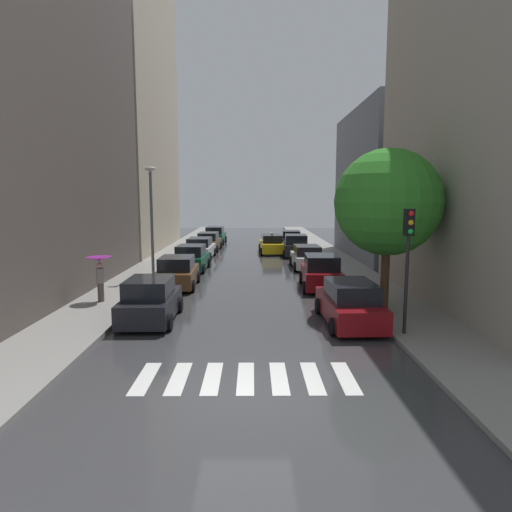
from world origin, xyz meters
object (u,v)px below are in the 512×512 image
at_px(parked_car_left_fifth, 209,242).
at_px(parked_car_left_third, 191,259).
at_px(parked_car_right_third, 307,258).
at_px(pedestrian_foreground, 100,268).
at_px(lamp_post_left, 152,214).
at_px(parked_car_left_nearest, 150,301).
at_px(parked_car_left_fourth, 200,249).
at_px(parked_car_right_second, 321,273).
at_px(parked_car_left_sixth, 215,236).
at_px(parked_car_right_nearest, 350,304).
at_px(parked_car_right_fourth, 296,246).
at_px(street_tree_right, 388,203).
at_px(traffic_light_right_corner, 408,243).
at_px(taxi_midroad, 271,244).
at_px(parked_car_right_fifth, 291,240).
at_px(parked_car_left_second, 177,273).

bearing_deg(parked_car_left_fifth, parked_car_left_third, -178.15).
xyz_separation_m(parked_car_right_third, pedestrian_foreground, (-10.57, -10.26, 0.95)).
relative_size(pedestrian_foreground, lamp_post_left, 0.32).
xyz_separation_m(parked_car_left_nearest, parked_car_left_fourth, (-0.19, 18.09, -0.03)).
bearing_deg(parked_car_right_second, parked_car_left_sixth, 20.66).
height_order(parked_car_left_sixth, lamp_post_left, lamp_post_left).
bearing_deg(parked_car_left_fifth, parked_car_left_fourth, -179.76).
bearing_deg(parked_car_left_fourth, parked_car_right_nearest, -154.96).
distance_m(parked_car_left_sixth, parked_car_right_fourth, 12.53).
distance_m(parked_car_left_sixth, street_tree_right, 29.79).
distance_m(parked_car_left_third, traffic_light_right_corner, 17.26).
xyz_separation_m(parked_car_left_third, pedestrian_foreground, (-2.80, -9.43, 0.90)).
bearing_deg(parked_car_right_third, taxi_midroad, 13.25).
bearing_deg(traffic_light_right_corner, parked_car_right_second, 100.95).
xyz_separation_m(parked_car_left_fourth, parked_car_left_sixth, (0.25, 11.40, 0.05)).
distance_m(parked_car_left_third, taxi_midroad, 10.74).
xyz_separation_m(parked_car_left_sixth, parked_car_right_second, (7.58, -23.24, 0.01)).
distance_m(parked_car_left_nearest, parked_car_left_fourth, 18.09).
bearing_deg(traffic_light_right_corner, parked_car_left_sixth, 106.22).
xyz_separation_m(parked_car_right_second, pedestrian_foreground, (-10.51, -3.50, 0.85)).
distance_m(parked_car_left_fourth, parked_car_left_fifth, 5.23).
bearing_deg(parked_car_right_fourth, parked_car_right_second, -177.17).
distance_m(parked_car_right_third, street_tree_right, 12.27).
relative_size(parked_car_right_second, pedestrian_foreground, 2.08).
distance_m(parked_car_left_nearest, traffic_light_right_corner, 9.82).
bearing_deg(parked_car_left_nearest, parked_car_left_fourth, -0.33).
bearing_deg(parked_car_left_third, parked_car_right_fourth, -44.18).
height_order(taxi_midroad, pedestrian_foreground, pedestrian_foreground).
distance_m(parked_car_left_fourth, traffic_light_right_corner, 22.45).
height_order(parked_car_right_second, taxi_midroad, parked_car_right_second).
xyz_separation_m(parked_car_left_fifth, parked_car_right_second, (7.65, -17.07, 0.06)).
xyz_separation_m(parked_car_left_fifth, parked_car_right_fifth, (7.70, 2.24, -0.01)).
bearing_deg(parked_car_right_third, parked_car_left_fifth, 36.02).
bearing_deg(lamp_post_left, traffic_light_right_corner, -43.50).
bearing_deg(parked_car_left_third, parked_car_left_second, -177.69).
bearing_deg(street_tree_right, lamp_post_left, 149.13).
xyz_separation_m(parked_car_left_nearest, parked_car_right_third, (7.69, 13.02, -0.06)).
height_order(parked_car_right_nearest, street_tree_right, street_tree_right).
bearing_deg(parked_car_right_fourth, parked_car_right_fifth, 1.14).
distance_m(parked_car_left_second, pedestrian_foreground, 4.86).
relative_size(parked_car_left_second, traffic_light_right_corner, 0.96).
height_order(parked_car_right_nearest, traffic_light_right_corner, traffic_light_right_corner).
bearing_deg(parked_car_left_fifth, parked_car_left_sixth, 1.48).
height_order(parked_car_left_second, parked_car_right_fourth, parked_car_right_fourth).
distance_m(parked_car_left_nearest, street_tree_right, 10.46).
relative_size(parked_car_right_third, parked_car_right_fourth, 0.99).
relative_size(parked_car_left_sixth, street_tree_right, 0.72).
height_order(parked_car_left_nearest, parked_car_left_fifth, parked_car_left_nearest).
height_order(parked_car_right_nearest, pedestrian_foreground, pedestrian_foreground).
xyz_separation_m(parked_car_left_nearest, parked_car_left_second, (-0.06, 6.62, -0.02)).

